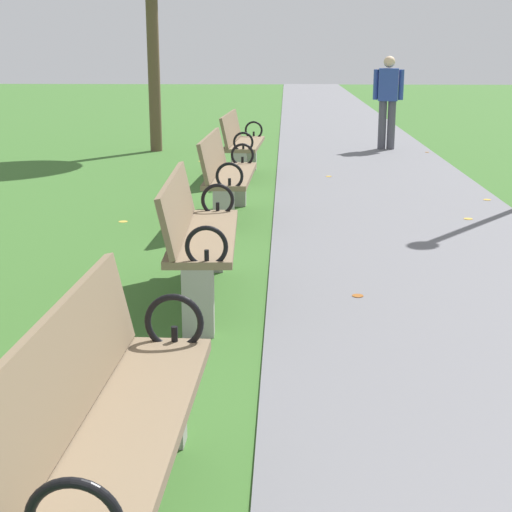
% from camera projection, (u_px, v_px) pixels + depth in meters
% --- Properties ---
extents(paved_walkway, '(2.70, 44.00, 0.02)m').
position_uv_depth(paved_walkway, '(340.00, 129.00, 17.41)').
color(paved_walkway, slate).
rests_on(paved_walkway, ground).
extents(park_bench_2, '(0.52, 1.61, 0.90)m').
position_uv_depth(park_bench_2, '(108.00, 422.00, 2.76)').
color(park_bench_2, '#7A664C').
rests_on(park_bench_2, ground).
extents(park_bench_3, '(0.54, 1.62, 0.90)m').
position_uv_depth(park_bench_3, '(197.00, 235.00, 5.54)').
color(park_bench_3, '#7A664C').
rests_on(park_bench_3, ground).
extents(park_bench_4, '(0.51, 1.61, 0.90)m').
position_uv_depth(park_bench_4, '(226.00, 174.00, 8.16)').
color(park_bench_4, '#7A664C').
rests_on(park_bench_4, ground).
extents(park_bench_5, '(0.55, 1.62, 0.90)m').
position_uv_depth(park_bench_5, '(241.00, 143.00, 10.83)').
color(park_bench_5, '#7A664C').
rests_on(park_bench_5, ground).
extents(pedestrian_walking, '(0.52, 0.27, 1.62)m').
position_uv_depth(pedestrian_walking, '(388.00, 98.00, 13.64)').
color(pedestrian_walking, '#4C4C56').
rests_on(pedestrian_walking, paved_walkway).
extents(scattered_leaves, '(5.15, 14.75, 0.02)m').
position_uv_depth(scattered_leaves, '(221.00, 308.00, 5.45)').
color(scattered_leaves, '#AD6B23').
rests_on(scattered_leaves, ground).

